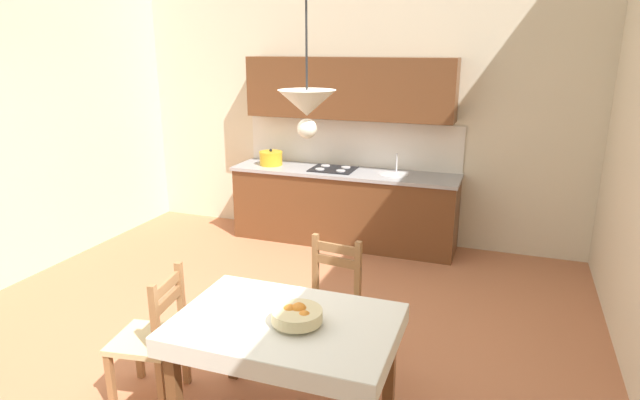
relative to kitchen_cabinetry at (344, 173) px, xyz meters
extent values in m
cube|color=#B7704C|center=(0.01, -2.91, -0.91)|extent=(6.13, 6.96, 0.10)
cube|color=beige|center=(0.01, 0.33, 1.16)|extent=(6.13, 0.12, 4.03)
cube|color=brown|center=(0.01, -0.04, -0.43)|extent=(2.68, 0.60, 0.86)
cube|color=#9E9EA3|center=(0.01, -0.05, 0.02)|extent=(2.71, 0.63, 0.04)
cube|color=silver|center=(0.01, 0.26, 0.32)|extent=(2.68, 0.01, 0.55)
cube|color=brown|center=(0.01, 0.09, 0.99)|extent=(2.47, 0.34, 0.70)
cube|color=black|center=(0.01, -0.31, -0.81)|extent=(2.64, 0.02, 0.09)
cylinder|color=silver|center=(0.61, -0.04, 0.04)|extent=(0.34, 0.34, 0.02)
cylinder|color=silver|center=(0.61, 0.10, 0.15)|extent=(0.02, 0.02, 0.22)
cube|color=black|center=(-0.13, -0.04, 0.05)|extent=(0.52, 0.42, 0.01)
cylinder|color=silver|center=(-0.26, -0.14, 0.06)|extent=(0.11, 0.11, 0.01)
cylinder|color=silver|center=(0.00, -0.14, 0.06)|extent=(0.11, 0.11, 0.01)
cylinder|color=silver|center=(-0.26, 0.06, 0.06)|extent=(0.11, 0.11, 0.01)
cylinder|color=silver|center=(0.00, 0.06, 0.06)|extent=(0.11, 0.11, 0.01)
cylinder|color=gold|center=(-0.93, -0.06, 0.12)|extent=(0.28, 0.28, 0.15)
cylinder|color=gold|center=(-0.93, -0.06, 0.20)|extent=(0.29, 0.29, 0.02)
sphere|color=black|center=(-0.93, -0.06, 0.23)|extent=(0.04, 0.04, 0.04)
cube|color=brown|center=(0.69, -3.31, -0.12)|extent=(1.27, 0.85, 0.02)
cube|color=brown|center=(0.12, -3.67, -0.49)|extent=(0.07, 0.07, 0.73)
cube|color=brown|center=(0.11, -2.96, -0.49)|extent=(0.07, 0.07, 0.73)
cube|color=brown|center=(1.25, -2.94, -0.49)|extent=(0.07, 0.07, 0.73)
cube|color=silver|center=(0.69, -3.31, -0.10)|extent=(1.33, 0.92, 0.00)
cube|color=silver|center=(0.69, -3.76, -0.17)|extent=(1.32, 0.02, 0.12)
cube|color=silver|center=(0.68, -2.86, -0.17)|extent=(1.32, 0.02, 0.12)
cube|color=silver|center=(0.03, -3.32, -0.17)|extent=(0.02, 0.90, 0.12)
cube|color=silver|center=(1.35, -3.30, -0.17)|extent=(0.02, 0.90, 0.12)
cube|color=#D1BC89|center=(0.66, -2.50, -0.43)|extent=(0.47, 0.47, 0.04)
cube|color=#996B42|center=(0.82, -2.70, -0.65)|extent=(0.05, 0.05, 0.41)
cube|color=#996B42|center=(0.46, -2.66, -0.65)|extent=(0.05, 0.05, 0.41)
cube|color=#996B42|center=(0.86, -2.34, -0.39)|extent=(0.05, 0.05, 0.93)
cube|color=#996B42|center=(0.50, -2.30, -0.39)|extent=(0.05, 0.05, 0.93)
cube|color=#996B42|center=(0.68, -2.32, -0.01)|extent=(0.32, 0.06, 0.07)
cube|color=#996B42|center=(0.68, -2.32, -0.12)|extent=(0.32, 0.06, 0.07)
cube|color=#D1BC89|center=(-0.32, -3.35, -0.43)|extent=(0.48, 0.48, 0.04)
cube|color=#996B42|center=(-0.47, -3.55, -0.65)|extent=(0.05, 0.05, 0.41)
cube|color=#996B42|center=(-0.52, -3.20, -0.65)|extent=(0.05, 0.05, 0.41)
cube|color=#996B42|center=(-0.11, -3.49, -0.39)|extent=(0.05, 0.05, 0.93)
cube|color=#996B42|center=(-0.17, -3.14, -0.39)|extent=(0.05, 0.05, 0.93)
cube|color=#996B42|center=(-0.14, -3.32, -0.01)|extent=(0.07, 0.32, 0.07)
cube|color=#996B42|center=(-0.14, -3.32, -0.12)|extent=(0.07, 0.32, 0.07)
cylinder|color=beige|center=(0.77, -3.34, -0.09)|extent=(0.17, 0.17, 0.02)
cylinder|color=beige|center=(0.77, -3.34, -0.04)|extent=(0.30, 0.30, 0.07)
sphere|color=orange|center=(0.72, -3.33, -0.03)|extent=(0.09, 0.09, 0.09)
sphere|color=orange|center=(0.83, -3.36, -0.04)|extent=(0.08, 0.08, 0.08)
sphere|color=orange|center=(0.77, -3.31, -0.03)|extent=(0.10, 0.10, 0.10)
cylinder|color=black|center=(0.78, -3.18, 1.49)|extent=(0.01, 0.01, 0.57)
cone|color=silver|center=(0.78, -3.18, 1.17)|extent=(0.32, 0.32, 0.14)
sphere|color=white|center=(0.78, -3.18, 1.03)|extent=(0.11, 0.11, 0.11)
camera|label=1|loc=(1.86, -5.90, 1.47)|focal=29.82mm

